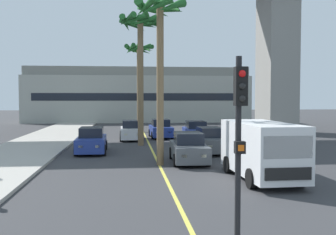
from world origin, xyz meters
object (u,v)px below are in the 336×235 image
Objects in this scene: car_queue_front at (210,141)px; palm_tree_far_median at (160,31)px; car_queue_fourth at (161,129)px; delivery_van at (261,149)px; car_queue_fifth at (131,131)px; traffic_light_median_near at (239,131)px; palm_tree_near_median at (141,40)px; car_queue_second at (196,132)px; palm_tree_mid_median at (139,62)px; car_queue_sixth at (92,141)px; car_queue_third at (189,149)px.

palm_tree_far_median is at bearing -129.46° from car_queue_front.
delivery_van is at bearing -81.51° from car_queue_fourth.
car_queue_front and car_queue_fourth have the same top height.
car_queue_front is 0.99× the size of car_queue_fourth.
traffic_light_median_near reaches higher than car_queue_fifth.
traffic_light_median_near is at bearing -86.61° from palm_tree_near_median.
palm_tree_mid_median reaches higher than car_queue_second.
traffic_light_median_near is at bearing -88.25° from palm_tree_mid_median.
palm_tree_near_median is (3.17, 3.45, 6.74)m from car_queue_sixth.
palm_tree_near_median is at bearing 47.39° from car_queue_sixth.
car_queue_fourth is 0.50× the size of palm_tree_far_median.
car_queue_fourth is 15.06m from palm_tree_far_median.
palm_tree_near_median is at bearing -149.00° from car_queue_second.
car_queue_sixth is (-7.30, 0.67, 0.00)m from car_queue_front.
car_queue_fourth is at bearing 60.39° from car_queue_sixth.
car_queue_third is 0.48× the size of palm_tree_mid_median.
car_queue_second is at bearing -47.13° from car_queue_fourth.
car_queue_front and car_queue_fifth have the same top height.
traffic_light_median_near is (-3.21, -23.11, 1.99)m from car_queue_second.
traffic_light_median_near is 0.48× the size of palm_tree_mid_median.
palm_tree_far_median is at bearing -108.92° from car_queue_second.
car_queue_third is 10.44m from palm_tree_near_median.
car_queue_fifth is at bearing -147.68° from car_queue_fourth.
palm_tree_far_median is at bearing -85.59° from palm_tree_near_median.
car_queue_sixth is at bearing 130.87° from delivery_van.
car_queue_front is 1.00× the size of car_queue_fifth.
palm_tree_near_median reaches higher than car_queue_third.
palm_tree_far_median reaches higher than car_queue_second.
car_queue_sixth is 0.78× the size of delivery_van.
car_queue_fifth is at bearing 167.03° from car_queue_second.
traffic_light_median_near is 31.93m from palm_tree_mid_median.
car_queue_sixth is (-7.59, -6.10, 0.00)m from car_queue_second.
palm_tree_far_median is (1.29, -12.18, 5.99)m from car_queue_fifth.
delivery_van is 14.50m from palm_tree_near_median.
car_queue_front is 0.99× the size of car_queue_sixth.
palm_tree_mid_median is (-4.27, 23.51, 5.58)m from delivery_van.
car_queue_fourth is at bearing -74.34° from palm_tree_mid_median.
car_queue_third and car_queue_sixth have the same top height.
palm_tree_mid_median is (-3.89, 15.30, 6.15)m from car_queue_front.
car_queue_third is 13.07m from car_queue_fourth.
palm_tree_mid_median reaches higher than traffic_light_median_near.
traffic_light_median_near reaches higher than car_queue_fourth.
car_queue_front is at bearing -44.90° from palm_tree_near_median.
car_queue_fourth is 10.19m from car_queue_sixth.
car_queue_front is 8.12m from palm_tree_far_median.
palm_tree_near_median reaches higher than delivery_van.
car_queue_front and car_queue_sixth have the same top height.
traffic_light_median_near is at bearing -100.14° from car_queue_front.
car_queue_front is 0.98× the size of traffic_light_median_near.
car_queue_second is at bearing -12.97° from car_queue_fifth.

